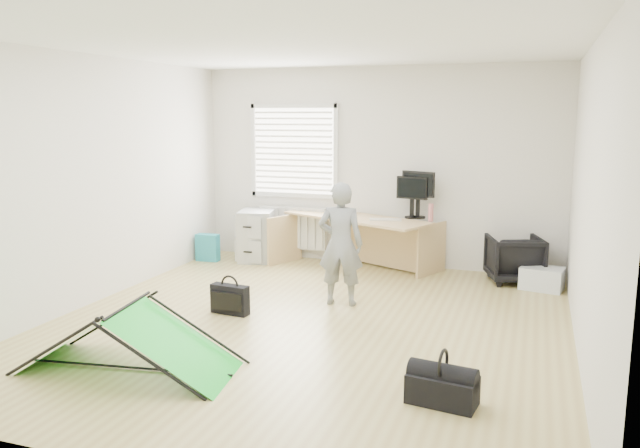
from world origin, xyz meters
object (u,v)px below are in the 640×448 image
(kite, at_px, (129,338))
(office_chair, at_px, (514,259))
(filing_cabinet, at_px, (257,235))
(monitor_left, at_px, (412,203))
(thermos, at_px, (431,213))
(duffel_bag, at_px, (442,390))
(laptop_bag, at_px, (230,299))
(monitor_right, at_px, (418,201))
(storage_crate, at_px, (542,278))
(desk, at_px, (355,243))
(person, at_px, (341,244))

(kite, bearing_deg, office_chair, 44.85)
(filing_cabinet, distance_m, office_chair, 3.52)
(monitor_left, height_order, thermos, monitor_left)
(duffel_bag, bearing_deg, laptop_bag, 158.85)
(office_chair, xyz_separation_m, laptop_bag, (-2.75, -2.30, -0.14))
(monitor_left, distance_m, monitor_right, 0.08)
(duffel_bag, bearing_deg, monitor_right, 111.42)
(filing_cabinet, relative_size, duffel_bag, 1.46)
(monitor_right, bearing_deg, kite, -90.17)
(filing_cabinet, relative_size, laptop_bag, 1.74)
(monitor_left, bearing_deg, storage_crate, -1.59)
(desk, xyz_separation_m, person, (0.29, -1.61, 0.32))
(monitor_left, xyz_separation_m, monitor_right, (0.07, 0.03, 0.03))
(filing_cabinet, bearing_deg, laptop_bag, -85.83)
(kite, bearing_deg, laptop_bag, 77.54)
(monitor_left, distance_m, duffel_bag, 4.00)
(thermos, bearing_deg, kite, -115.18)
(monitor_right, bearing_deg, duffel_bag, -55.35)
(monitor_left, relative_size, thermos, 1.85)
(desk, distance_m, monitor_right, 1.01)
(desk, height_order, filing_cabinet, filing_cabinet)
(person, distance_m, duffel_bag, 2.56)
(storage_crate, bearing_deg, filing_cabinet, 175.83)
(monitor_right, distance_m, thermos, 0.31)
(monitor_left, distance_m, thermos, 0.34)
(office_chair, distance_m, storage_crate, 0.44)
(filing_cabinet, relative_size, office_chair, 1.13)
(laptop_bag, bearing_deg, monitor_left, 66.04)
(monitor_left, bearing_deg, thermos, -19.36)
(desk, distance_m, monitor_left, 0.93)
(person, xyz_separation_m, duffel_bag, (1.41, -2.06, -0.57))
(monitor_left, relative_size, kite, 0.24)
(office_chair, relative_size, storage_crate, 1.34)
(desk, bearing_deg, person, -55.67)
(person, bearing_deg, monitor_right, -113.90)
(monitor_left, relative_size, duffel_bag, 0.85)
(monitor_left, height_order, office_chair, monitor_left)
(thermos, relative_size, storage_crate, 0.48)
(thermos, height_order, storage_crate, thermos)
(person, relative_size, laptop_bag, 3.27)
(monitor_right, bearing_deg, monitor_left, -133.83)
(desk, distance_m, duffel_bag, 4.05)
(office_chair, bearing_deg, desk, -17.46)
(storage_crate, bearing_deg, person, -147.26)
(monitor_left, height_order, person, person)
(person, distance_m, laptop_bag, 1.32)
(person, height_order, duffel_bag, person)
(thermos, relative_size, laptop_bag, 0.55)
(kite, distance_m, laptop_bag, 1.58)
(office_chair, bearing_deg, filing_cabinet, -17.69)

